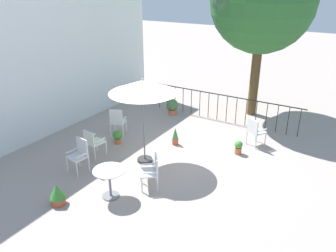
{
  "coord_description": "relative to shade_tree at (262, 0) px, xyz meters",
  "views": [
    {
      "loc": [
        -7.58,
        -4.36,
        4.86
      ],
      "look_at": [
        0.0,
        0.25,
        1.0
      ],
      "focal_mm": 35.93,
      "sensor_mm": 36.0,
      "label": 1
    }
  ],
  "objects": [
    {
      "name": "villa_facade",
      "position": [
        -4.77,
        5.32,
        -1.86
      ],
      "size": [
        9.65,
        0.3,
        4.74
      ],
      "primitive_type": "cube",
      "color": "white",
      "rests_on": "ground"
    },
    {
      "name": "patio_chair_0",
      "position": [
        -6.34,
        0.45,
        -3.73
      ],
      "size": [
        0.64,
        0.63,
        0.87
      ],
      "color": "white",
      "rests_on": "ground"
    },
    {
      "name": "potted_plant_2",
      "position": [
        -3.96,
        1.16,
        -3.95
      ],
      "size": [
        0.2,
        0.2,
        0.59
      ],
      "color": "#AC4E30",
      "rests_on": "ground"
    },
    {
      "name": "patio_chair_4",
      "position": [
        -4.35,
        3.18,
        -3.69
      ],
      "size": [
        0.59,
        0.6,
        0.97
      ],
      "color": "white",
      "rests_on": "ground"
    },
    {
      "name": "potted_plant_1",
      "position": [
        -4.85,
        2.79,
        -3.98
      ],
      "size": [
        0.31,
        0.31,
        0.45
      ],
      "color": "#CD663A",
      "rests_on": "ground"
    },
    {
      "name": "patio_chair_1",
      "position": [
        -6.72,
        2.57,
        -3.68
      ],
      "size": [
        0.49,
        0.52,
        0.96
      ],
      "color": "silver",
      "rests_on": "ground"
    },
    {
      "name": "potted_plant_4",
      "position": [
        -8.1,
        1.94,
        -3.95
      ],
      "size": [
        0.38,
        0.38,
        0.53
      ],
      "color": "#AA4C30",
      "rests_on": "ground"
    },
    {
      "name": "potted_plant_0",
      "position": [
        -1.72,
        2.6,
        -3.9
      ],
      "size": [
        0.46,
        0.46,
        0.61
      ],
      "color": "#CA684B",
      "rests_on": "ground"
    },
    {
      "name": "potted_plant_3",
      "position": [
        -3.51,
        -0.79,
        -4.0
      ],
      "size": [
        0.24,
        0.24,
        0.43
      ],
      "color": "#C0633B",
      "rests_on": "ground"
    },
    {
      "name": "terrace_railing",
      "position": [
        -1.32,
        0.69,
        -3.55
      ],
      "size": [
        0.03,
        5.88,
        1.01
      ],
      "color": "black",
      "rests_on": "ground"
    },
    {
      "name": "patio_umbrella_0",
      "position": [
        -5.35,
        1.38,
        -2.01
      ],
      "size": [
        1.85,
        1.85,
        2.49
      ],
      "color": "#2D2D2D",
      "rests_on": "ground"
    },
    {
      "name": "shade_tree",
      "position": [
        0.0,
        0.0,
        0.0
      ],
      "size": [
        3.85,
        3.67,
        6.05
      ],
      "color": "brown",
      "rests_on": "ground"
    },
    {
      "name": "patio_chair_3",
      "position": [
        -5.9,
        2.84,
        -3.72
      ],
      "size": [
        0.53,
        0.51,
        0.86
      ],
      "color": "white",
      "rests_on": "ground"
    },
    {
      "name": "cafe_table_0",
      "position": [
        -7.22,
        1.08,
        -3.71
      ],
      "size": [
        0.77,
        0.77,
        0.75
      ],
      "color": "white",
      "rests_on": "ground"
    },
    {
      "name": "ground_plane",
      "position": [
        -4.77,
        0.69,
        -4.23
      ],
      "size": [
        60.0,
        60.0,
        0.0
      ],
      "primitive_type": "plane",
      "color": "#A2948B"
    },
    {
      "name": "patio_chair_2",
      "position": [
        -2.72,
        -1.01,
        -3.69
      ],
      "size": [
        0.6,
        0.61,
        0.91
      ],
      "color": "silver",
      "rests_on": "ground"
    }
  ]
}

